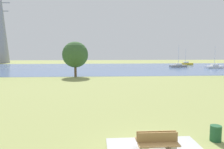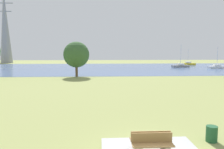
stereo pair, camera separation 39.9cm
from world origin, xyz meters
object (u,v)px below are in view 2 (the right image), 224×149
at_px(bench_facing_water, 150,141).
at_px(sailboat_gray, 180,66).
at_px(litter_bin, 212,134).
at_px(sailboat_yellow, 188,64).
at_px(tree_east_far, 76,55).
at_px(bench_facing_inland, 153,146).
at_px(electricity_pylon, 5,26).
at_px(sailboat_white, 217,67).

distance_m(bench_facing_water, sailboat_gray, 54.93).
distance_m(litter_bin, sailboat_yellow, 64.41).
xyz_separation_m(sailboat_yellow, tree_east_far, (-32.69, -31.08, 3.46)).
xyz_separation_m(litter_bin, sailboat_gray, (16.80, 50.25, 0.05)).
bearing_deg(tree_east_far, litter_bin, -71.42).
bearing_deg(bench_facing_water, bench_facing_inland, -90.00).
height_order(litter_bin, electricity_pylon, electricity_pylon).
distance_m(tree_east_far, electricity_pylon, 57.47).
relative_size(sailboat_gray, tree_east_far, 1.01).
relative_size(litter_bin, sailboat_yellow, 0.16).
bearing_deg(tree_east_far, sailboat_yellow, 43.55).
relative_size(litter_bin, sailboat_gray, 0.13).
xyz_separation_m(sailboat_white, tree_east_far, (-34.63, -16.62, 3.45)).
xyz_separation_m(sailboat_white, electricity_pylon, (-66.05, 30.46, 13.47)).
xyz_separation_m(bench_facing_inland, litter_bin, (3.34, 1.39, -0.07)).
distance_m(bench_facing_inland, electricity_pylon, 87.38).
relative_size(bench_facing_inland, electricity_pylon, 0.06).
height_order(litter_bin, sailboat_yellow, sailboat_yellow).
bearing_deg(bench_facing_inland, litter_bin, 22.66).
height_order(litter_bin, sailboat_gray, sailboat_gray).
bearing_deg(tree_east_far, bench_facing_inland, -78.06).
bearing_deg(litter_bin, bench_facing_water, -165.63).
relative_size(sailboat_yellow, sailboat_gray, 0.81).
xyz_separation_m(bench_facing_inland, tree_east_far, (-6.46, 30.52, 3.43)).
bearing_deg(sailboat_white, litter_bin, -118.50).
bearing_deg(bench_facing_water, sailboat_gray, 68.49).
height_order(bench_facing_water, sailboat_yellow, sailboat_yellow).
distance_m(litter_bin, sailboat_white, 52.05).
distance_m(sailboat_white, electricity_pylon, 73.97).
bearing_deg(bench_facing_inland, bench_facing_water, 90.00).
bearing_deg(litter_bin, electricity_pylon, 118.40).
distance_m(sailboat_yellow, electricity_pylon, 67.43).
bearing_deg(bench_facing_water, litter_bin, 14.37).
xyz_separation_m(sailboat_gray, electricity_pylon, (-58.01, 25.95, 13.47)).
xyz_separation_m(bench_facing_water, sailboat_gray, (20.14, 51.10, -0.01)).
bearing_deg(sailboat_gray, tree_east_far, -141.55).
distance_m(sailboat_gray, electricity_pylon, 64.96).
xyz_separation_m(litter_bin, tree_east_far, (-9.79, 29.13, 3.50)).
height_order(bench_facing_water, sailboat_white, sailboat_white).
xyz_separation_m(bench_facing_inland, sailboat_white, (28.18, 47.14, -0.02)).
bearing_deg(electricity_pylon, sailboat_gray, -24.10).
relative_size(bench_facing_inland, tree_east_far, 0.29).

